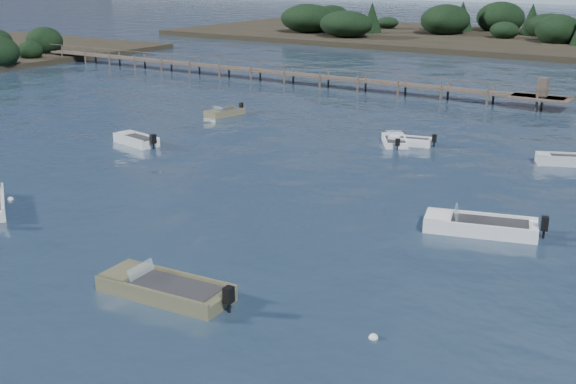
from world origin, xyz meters
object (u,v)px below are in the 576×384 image
Objects in this scene: tender_far_grey at (136,142)px; dinghy_mid_white_a at (165,291)px; tender_far_grey_b at (564,162)px; tender_far_white at (410,143)px; dinghy_extra_b at (394,142)px; dinghy_extra_a at (225,114)px; jetty at (289,74)px; dinghy_mid_white_b at (480,228)px.

tender_far_grey is 0.71× the size of dinghy_mid_white_a.
tender_far_grey_b is 1.13× the size of tender_far_white.
dinghy_extra_b is at bearing 33.38° from tender_far_grey.
tender_far_grey is 28.05m from tender_far_grey_b.
tender_far_grey_b reaches higher than dinghy_extra_a.
dinghy_extra_a reaches higher than dinghy_extra_b.
dinghy_extra_b is 27.61m from jetty.
jetty is (-20.73, 18.21, 0.85)m from dinghy_extra_b.
dinghy_mid_white_a is at bearing -42.73° from tender_far_grey.
dinghy_mid_white_b is 44.53m from jetty.
tender_far_grey is 0.06× the size of jetty.
dinghy_extra_b is at bearing -41.29° from jetty.
jetty is at bearing 134.87° from dinghy_mid_white_b.
tender_far_grey is at bearing -146.62° from dinghy_extra_b.
dinghy_extra_b is 0.90× the size of dinghy_extra_a.
jetty is (-31.41, 31.56, 0.81)m from dinghy_mid_white_b.
dinghy_extra_a is 1.11× the size of tender_far_white.
tender_far_white reaches higher than dinghy_extra_b.
dinghy_extra_a is (-1.07, 11.15, -0.04)m from tender_far_grey.
dinghy_mid_white_b reaches higher than tender_far_grey_b.
dinghy_mid_white_a is 1.01× the size of dinghy_mid_white_b.
tender_far_grey_b reaches higher than tender_far_white.
dinghy_mid_white_a is 1.71× the size of tender_far_white.
dinghy_mid_white_a is 50.60m from jetty.
tender_far_white is at bearing -39.38° from jetty.
jetty is (-4.81, 16.85, 0.84)m from dinghy_extra_a.
dinghy_extra_a is at bearing 179.28° from tender_far_grey_b.
tender_far_grey is 24.48m from dinghy_mid_white_a.
dinghy_mid_white_b is 14.37m from tender_far_grey_b.
dinghy_mid_white_b is at bearing -28.93° from dinghy_extra_a.
tender_far_white is at bearing 94.57° from dinghy_mid_white_a.
tender_far_white is 0.05× the size of jetty.
tender_far_white is (16.91, -0.97, 0.01)m from dinghy_extra_a.
dinghy_extra_b is 0.05× the size of jetty.
dinghy_extra_a is (-19.05, 27.76, -0.03)m from dinghy_mid_white_a.
tender_far_grey reaches higher than tender_far_white.
dinghy_extra_b is 1.06m from tender_far_white.
tender_far_grey_b is (11.03, 1.02, 0.04)m from dinghy_extra_b.
tender_far_grey_b is (7.91, 27.42, 0.01)m from dinghy_mid_white_a.
tender_far_grey reaches higher than dinghy_extra_a.
tender_far_grey is 11.20m from dinghy_extra_a.
jetty is at bearing 101.85° from tender_far_grey.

